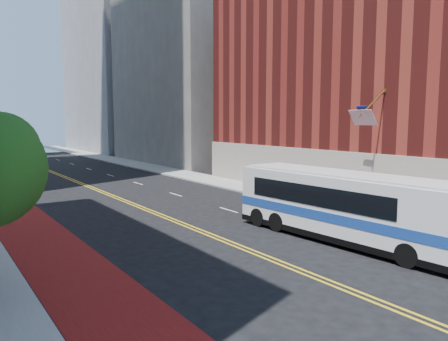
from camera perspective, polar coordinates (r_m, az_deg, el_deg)
name	(u,v)px	position (r m, az deg, el deg)	size (l,w,h in m)	color
ground	(334,284)	(18.29, 14.17, -14.21)	(160.00, 160.00, 0.00)	black
sidewalk_right	(199,177)	(48.57, -3.34, -0.92)	(4.00, 140.00, 0.15)	gray
center_line_inner	(89,188)	(43.58, -17.16, -2.17)	(0.14, 140.00, 0.01)	gold
center_line_outer	(93,187)	(43.69, -16.71, -2.13)	(0.14, 140.00, 0.01)	gold
lane_dashes	(110,175)	(52.67, -14.63, -0.61)	(0.14, 98.20, 0.01)	silver
brick_building	(402,68)	(42.14, 22.23, 12.30)	(18.73, 36.00, 22.00)	maroon
midrise_right_near	(198,31)	(70.56, -3.41, 17.70)	(18.00, 26.00, 40.00)	slate
midrise_right_far	(128,19)	(98.79, -12.49, 18.79)	(20.00, 28.00, 55.00)	gray
construction_barriers	(401,220)	(27.49, 22.12, -5.98)	(1.42, 10.91, 1.00)	orange
transit_bus	(343,206)	(24.09, 15.29, -4.45)	(3.78, 13.51, 3.67)	silver
car_b	(14,183)	(44.53, -25.70, -1.51)	(1.37, 3.94, 1.30)	black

